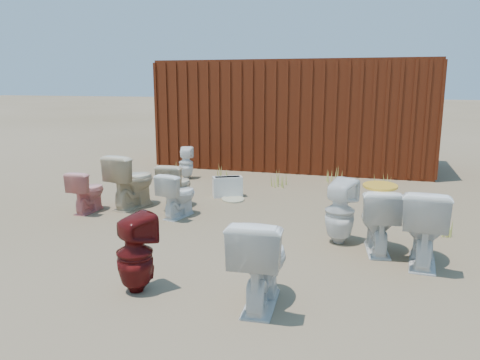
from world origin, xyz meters
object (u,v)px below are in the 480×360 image
(toilet_back_a, at_px, (186,163))
(shipping_container, at_px, (296,114))
(toilet_back_e, at_px, (340,211))
(toilet_front_e, at_px, (424,226))
(toilet_back_yellowlid, at_px, (378,219))
(toilet_front_pink, at_px, (88,191))
(toilet_front_maroon, at_px, (135,253))
(loose_tank, at_px, (227,187))
(toilet_front_c, at_px, (260,260))
(toilet_back_beige_left, at_px, (176,185))
(toilet_front_a, at_px, (178,195))
(toilet_back_beige_right, at_px, (132,181))

(toilet_back_a, bearing_deg, shipping_container, -141.34)
(toilet_back_e, bearing_deg, toilet_back_a, -22.13)
(toilet_front_e, xyz_separation_m, toilet_back_a, (-4.24, 3.48, -0.10))
(toilet_back_yellowlid, xyz_separation_m, toilet_back_e, (-0.45, 0.17, 0.01))
(toilet_front_e, bearing_deg, toilet_back_yellowlid, -24.51)
(toilet_back_a, xyz_separation_m, toilet_back_e, (3.32, -3.05, 0.07))
(toilet_front_pink, xyz_separation_m, toilet_front_maroon, (2.06, -2.27, 0.06))
(toilet_back_a, bearing_deg, toilet_front_maroon, 95.42)
(shipping_container, height_order, loose_tank, shipping_container)
(shipping_container, height_order, toilet_back_e, shipping_container)
(toilet_front_c, distance_m, toilet_back_beige_left, 3.47)
(shipping_container, height_order, toilet_front_maroon, shipping_container)
(toilet_front_a, bearing_deg, toilet_front_c, 140.00)
(shipping_container, distance_m, toilet_front_pink, 5.56)
(toilet_front_maroon, relative_size, toilet_back_beige_left, 1.06)
(toilet_back_a, height_order, loose_tank, toilet_back_a)
(toilet_front_c, bearing_deg, toilet_back_a, -64.20)
(shipping_container, distance_m, toilet_front_maroon, 7.31)
(shipping_container, distance_m, toilet_back_beige_right, 4.96)
(toilet_back_beige_right, relative_size, toilet_back_yellowlid, 1.11)
(toilet_front_e, bearing_deg, toilet_back_beige_left, -17.48)
(toilet_front_c, bearing_deg, toilet_front_maroon, -0.02)
(toilet_front_e, bearing_deg, toilet_front_maroon, 33.55)
(toilet_front_a, bearing_deg, shipping_container, -88.10)
(toilet_front_e, distance_m, toilet_back_beige_right, 4.35)
(toilet_front_maroon, xyz_separation_m, toilet_back_beige_right, (-1.55, 2.70, 0.05))
(shipping_container, distance_m, toilet_back_yellowlid, 5.89)
(shipping_container, distance_m, toilet_front_e, 6.29)
(toilet_front_a, relative_size, toilet_front_c, 0.80)
(toilet_back_a, height_order, toilet_back_beige_left, toilet_back_beige_left)
(toilet_front_a, distance_m, toilet_back_beige_right, 0.96)
(toilet_front_e, relative_size, loose_tank, 1.69)
(shipping_container, relative_size, loose_tank, 12.00)
(toilet_front_a, relative_size, toilet_back_e, 0.83)
(toilet_front_a, relative_size, toilet_back_a, 1.02)
(toilet_front_pink, bearing_deg, toilet_back_beige_left, -152.32)
(loose_tank, bearing_deg, toilet_front_pink, -166.84)
(toilet_front_c, relative_size, toilet_front_e, 0.97)
(toilet_front_pink, distance_m, toilet_back_beige_right, 0.68)
(toilet_front_maroon, bearing_deg, toilet_back_yellowlid, -109.51)
(toilet_front_a, relative_size, loose_tank, 1.32)
(toilet_front_maroon, height_order, toilet_back_beige_right, toilet_back_beige_right)
(toilet_back_a, height_order, toilet_back_e, toilet_back_e)
(toilet_front_e, distance_m, toilet_back_a, 5.49)
(shipping_container, relative_size, toilet_front_maroon, 7.97)
(toilet_front_a, relative_size, toilet_front_maroon, 0.88)
(toilet_back_beige_left, distance_m, toilet_back_yellowlid, 3.23)
(toilet_front_a, distance_m, toilet_front_pink, 1.43)
(toilet_front_a, xyz_separation_m, toilet_front_maroon, (0.64, -2.41, 0.05))
(toilet_back_a, bearing_deg, toilet_front_c, 107.15)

